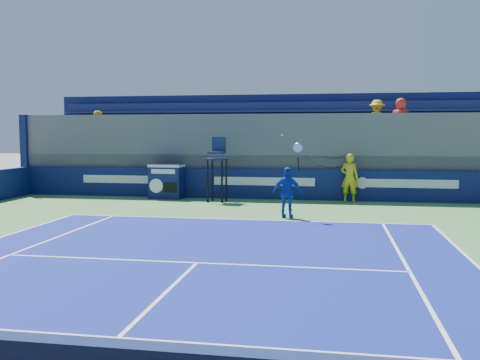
% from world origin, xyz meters
% --- Properties ---
extents(ball_person, '(0.75, 0.58, 1.85)m').
position_xyz_m(ball_person, '(3.31, 16.69, 0.93)').
color(ball_person, gold).
rests_on(ball_person, apron).
extents(back_hoarding, '(20.40, 0.21, 1.20)m').
position_xyz_m(back_hoarding, '(0.00, 17.10, 0.60)').
color(back_hoarding, '#0D164B').
rests_on(back_hoarding, ground).
extents(match_clock, '(1.37, 0.83, 1.40)m').
position_xyz_m(match_clock, '(-3.85, 16.58, 0.74)').
color(match_clock, '#0F164C').
rests_on(match_clock, ground).
extents(umpire_chair, '(0.76, 0.76, 2.48)m').
position_xyz_m(umpire_chair, '(-1.64, 15.94, 1.53)').
color(umpire_chair, black).
rests_on(umpire_chair, ground).
extents(tennis_player, '(0.96, 0.54, 2.57)m').
position_xyz_m(tennis_player, '(1.31, 12.50, 0.80)').
color(tennis_player, '#153DAC').
rests_on(tennis_player, apron).
extents(stadium_seating, '(21.00, 4.05, 4.40)m').
position_xyz_m(stadium_seating, '(0.01, 19.15, 1.84)').
color(stadium_seating, '#515156').
rests_on(stadium_seating, ground).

